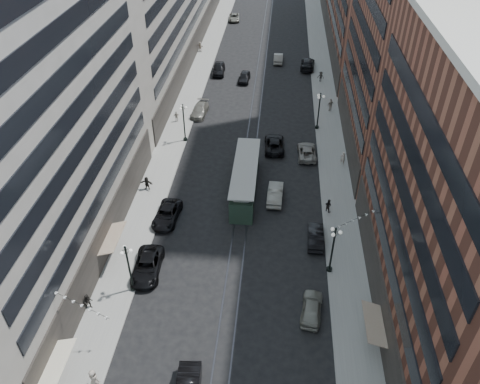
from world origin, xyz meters
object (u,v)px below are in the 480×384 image
(pedestrian_7, at_px, (328,205))
(car_extra_0, at_px, (234,17))
(car_8, at_px, (200,110))
(streetcar, at_px, (245,180))
(car_13, at_px, (244,77))
(lamppost_se_mid, at_px, (319,110))
(pedestrian_extra_1, at_px, (200,47))
(lamppost_se_far, at_px, (333,248))
(car_10, at_px, (315,236))
(car_9, at_px, (219,69))
(pedestrian_8, at_px, (343,158))
(car_12, at_px, (308,64))
(car_7, at_px, (167,214))
(car_extra_1, at_px, (275,194))
(car_2, at_px, (147,266))
(car_extra_2, at_px, (274,144))
(lamppost_sw_mid, at_px, (184,121))
(car_4, at_px, (312,308))
(pedestrian_1, at_px, (94,379))
(pedestrian_extra_0, at_px, (331,105))
(pedestrian_6, at_px, (177,116))
(car_14, at_px, (278,58))
(pedestrian_9, at_px, (321,77))
(lamppost_sw_far, at_px, (129,267))
(car_11, at_px, (307,151))

(pedestrian_7, bearing_deg, car_extra_0, -34.78)
(car_8, bearing_deg, streetcar, -61.19)
(car_13, relative_size, pedestrian_7, 2.78)
(lamppost_se_mid, distance_m, pedestrian_extra_1, 35.95)
(lamppost_se_far, xyz_separation_m, car_10, (-1.21, 4.11, -2.36))
(car_9, xyz_separation_m, pedestrian_8, (19.47, -27.63, 0.16))
(car_12, height_order, pedestrian_7, pedestrian_7)
(car_7, xyz_separation_m, car_extra_1, (11.76, 4.73, 0.07))
(car_2, xyz_separation_m, pedestrian_extra_1, (-3.93, 58.33, 0.29))
(car_extra_2, bearing_deg, lamppost_sw_mid, -7.51)
(car_4, distance_m, pedestrian_1, 18.79)
(pedestrian_extra_0, bearing_deg, pedestrian_8, 59.44)
(pedestrian_6, distance_m, car_extra_0, 48.73)
(pedestrian_1, bearing_deg, car_extra_1, -97.59)
(car_12, relative_size, car_extra_0, 1.17)
(streetcar, relative_size, car_14, 2.68)
(pedestrian_1, xyz_separation_m, car_7, (1.35, 19.97, -0.36))
(pedestrian_1, xyz_separation_m, pedestrian_7, (19.09, 22.86, -0.14))
(pedestrian_extra_1, bearing_deg, car_7, 130.36)
(streetcar, xyz_separation_m, pedestrian_6, (-11.42, 15.92, -0.66))
(car_9, bearing_deg, pedestrian_9, -9.27)
(pedestrian_9, height_order, car_extra_0, pedestrian_9)
(car_12, distance_m, car_14, 5.93)
(lamppost_sw_far, distance_m, lamppost_se_mid, 36.91)
(lamppost_sw_far, height_order, lamppost_sw_mid, same)
(car_extra_1, relative_size, pedestrian_extra_0, 2.52)
(pedestrian_6, bearing_deg, lamppost_se_far, 106.06)
(car_12, bearing_deg, pedestrian_extra_0, 104.77)
(car_14, distance_m, car_extra_0, 26.30)
(car_8, distance_m, pedestrian_8, 23.71)
(lamppost_se_mid, bearing_deg, pedestrian_9, 85.57)
(pedestrian_1, distance_m, car_7, 20.02)
(car_extra_1, height_order, car_extra_2, car_extra_1)
(lamppost_sw_far, xyz_separation_m, car_12, (17.60, 54.26, -2.23))
(streetcar, bearing_deg, car_14, 85.73)
(car_12, relative_size, pedestrian_7, 3.71)
(car_12, xyz_separation_m, car_extra_1, (-4.79, -39.28, -0.06))
(car_7, xyz_separation_m, pedestrian_extra_0, (19.61, 27.46, 0.38))
(car_7, distance_m, car_extra_0, 70.57)
(pedestrian_extra_1, bearing_deg, car_extra_1, 144.84)
(car_extra_1, bearing_deg, car_4, 104.81)
(car_13, relative_size, car_extra_2, 0.81)
(pedestrian_6, distance_m, car_extra_1, 22.88)
(pedestrian_1, bearing_deg, car_11, -96.00)
(lamppost_se_mid, height_order, car_14, lamppost_se_mid)
(car_9, bearing_deg, car_11, -62.38)
(car_9, height_order, pedestrian_extra_0, pedestrian_extra_0)
(car_12, bearing_deg, car_extra_2, 83.82)
(pedestrian_1, relative_size, pedestrian_7, 1.18)
(car_12, xyz_separation_m, pedestrian_extra_1, (-20.73, 6.46, 0.20))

